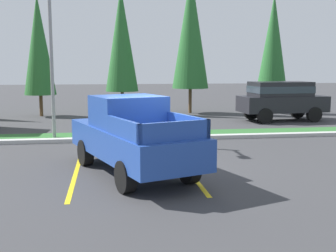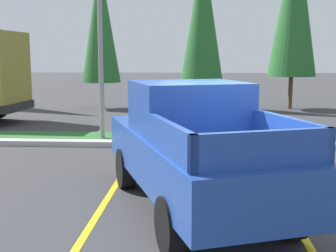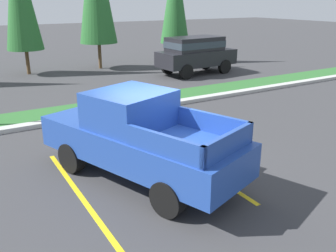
% 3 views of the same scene
% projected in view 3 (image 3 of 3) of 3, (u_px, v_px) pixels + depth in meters
% --- Properties ---
extents(ground_plane, '(120.00, 120.00, 0.00)m').
position_uv_depth(ground_plane, '(160.00, 169.00, 9.34)').
color(ground_plane, '#38383A').
extents(parking_line_near, '(0.12, 4.80, 0.01)m').
position_uv_depth(parking_line_near, '(79.00, 194.00, 8.17)').
color(parking_line_near, yellow).
rests_on(parking_line_near, ground).
extents(parking_line_far, '(0.12, 4.80, 0.01)m').
position_uv_depth(parking_line_far, '(194.00, 164.00, 9.67)').
color(parking_line_far, yellow).
rests_on(parking_line_far, ground).
extents(curb_strip, '(56.00, 0.40, 0.15)m').
position_uv_depth(curb_strip, '(93.00, 116.00, 13.38)').
color(curb_strip, '#B2B2AD').
rests_on(curb_strip, ground).
extents(grass_median, '(56.00, 1.80, 0.06)m').
position_uv_depth(grass_median, '(83.00, 110.00, 14.29)').
color(grass_median, '#2D662D').
rests_on(grass_median, ground).
extents(pickup_truck_main, '(3.54, 5.55, 2.10)m').
position_uv_depth(pickup_truck_main, '(139.00, 137.00, 8.61)').
color(pickup_truck_main, black).
rests_on(pickup_truck_main, ground).
extents(suv_distant, '(4.72, 2.22, 2.10)m').
position_uv_depth(suv_distant, '(196.00, 52.00, 20.86)').
color(suv_distant, black).
rests_on(suv_distant, ground).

